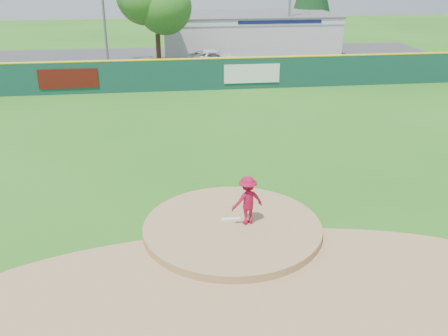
{
  "coord_description": "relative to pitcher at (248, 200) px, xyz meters",
  "views": [
    {
      "loc": [
        -1.99,
        -13.34,
        7.83
      ],
      "look_at": [
        0.0,
        2.0,
        1.3
      ],
      "focal_mm": 40.0,
      "sensor_mm": 36.0,
      "label": 1
    }
  ],
  "objects": [
    {
      "name": "deciduous_tree",
      "position": [
        -2.47,
        24.97,
        3.52
      ],
      "size": [
        5.6,
        5.6,
        7.36
      ],
      "color": "#382314",
      "rests_on": "ground"
    },
    {
      "name": "pitchers_mound",
      "position": [
        -0.47,
        -0.03,
        -1.03
      ],
      "size": [
        5.5,
        5.5,
        0.5
      ],
      "primitive_type": "cylinder",
      "color": "#9E774C",
      "rests_on": "ground"
    },
    {
      "name": "outfield_fence",
      "position": [
        -0.47,
        17.97,
        0.06
      ],
      "size": [
        40.0,
        0.14,
        2.07
      ],
      "color": "#134037",
      "rests_on": "ground"
    },
    {
      "name": "parking_lot",
      "position": [
        -0.47,
        26.97,
        -1.02
      ],
      "size": [
        44.0,
        16.0,
        0.02
      ],
      "primitive_type": "cube",
      "color": "#38383A",
      "rests_on": "ground"
    },
    {
      "name": "van",
      "position": [
        1.83,
        25.5,
        -0.39
      ],
      "size": [
        4.7,
        2.7,
        1.23
      ],
      "primitive_type": "imported",
      "rotation": [
        0.0,
        0.0,
        1.72
      ],
      "color": "white",
      "rests_on": "parking_lot"
    },
    {
      "name": "pitcher",
      "position": [
        0.0,
        0.0,
        0.0
      ],
      "size": [
        1.13,
        0.83,
        1.56
      ],
      "primitive_type": "imported",
      "rotation": [
        0.0,
        0.0,
        3.42
      ],
      "color": "maroon",
      "rests_on": "pitchers_mound"
    },
    {
      "name": "pitching_rubber",
      "position": [
        -0.47,
        0.27,
        -0.76
      ],
      "size": [
        0.6,
        0.15,
        0.04
      ],
      "primitive_type": "cube",
      "color": "white",
      "rests_on": "pitchers_mound"
    },
    {
      "name": "infield_dirt_arc",
      "position": [
        -0.47,
        -3.03,
        -1.02
      ],
      "size": [
        15.4,
        15.4,
        0.01
      ],
      "primitive_type": "cylinder",
      "color": "#9E774C",
      "rests_on": "ground"
    },
    {
      "name": "pool_building_grp",
      "position": [
        5.53,
        31.96,
        0.63
      ],
      "size": [
        15.2,
        8.2,
        3.31
      ],
      "color": "silver",
      "rests_on": "ground"
    },
    {
      "name": "ground",
      "position": [
        -0.47,
        -0.03,
        -1.03
      ],
      "size": [
        120.0,
        120.0,
        0.0
      ],
      "primitive_type": "plane",
      "color": "#286B19",
      "rests_on": "ground"
    },
    {
      "name": "fence_banners",
      "position": [
        -2.33,
        17.89,
        -0.03
      ],
      "size": [
        15.05,
        0.04,
        1.2
      ],
      "color": "#54120C",
      "rests_on": "ground"
    }
  ]
}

